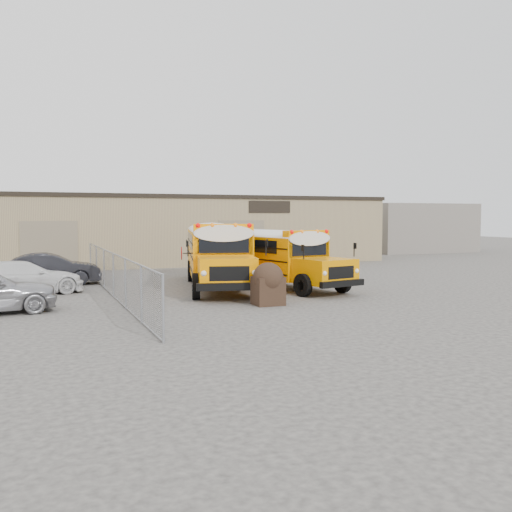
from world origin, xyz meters
name	(u,v)px	position (x,y,z in m)	size (l,w,h in m)	color
ground	(280,299)	(0.00, 0.00, 0.00)	(120.00, 120.00, 0.00)	#393734
warehouse	(165,229)	(0.00, 19.99, 2.37)	(30.20, 10.20, 4.67)	#95875C
chainlink_fence	(114,275)	(-6.00, 3.00, 0.90)	(0.07, 18.07, 1.81)	gray
distant_building_right	(408,228)	(24.00, 24.00, 2.20)	(10.00, 8.00, 4.40)	gray
school_bus_left	(209,243)	(0.52, 11.05, 1.73)	(4.80, 10.53, 2.99)	#FF9100
school_bus_right	(211,247)	(0.24, 9.76, 1.56)	(4.12, 9.50, 2.70)	orange
tarp_bundle	(268,283)	(-0.99, -1.12, 0.81)	(1.15, 1.15, 1.57)	black
car_white	(22,278)	(-9.41, 5.11, 0.72)	(2.01, 4.94, 1.43)	silver
car_dark	(50,269)	(-8.21, 8.33, 0.76)	(1.61, 4.62, 1.52)	black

